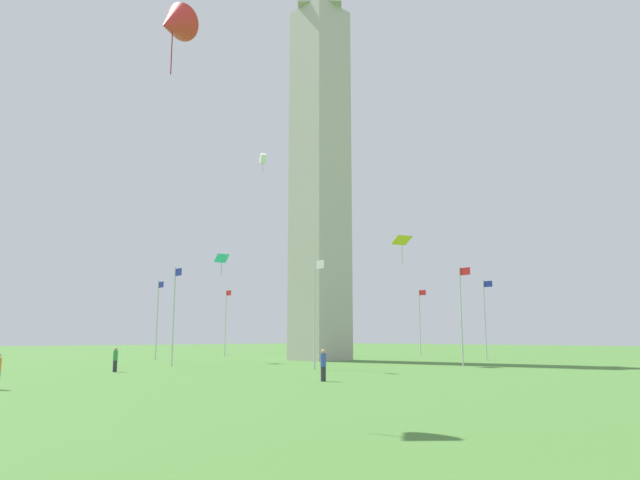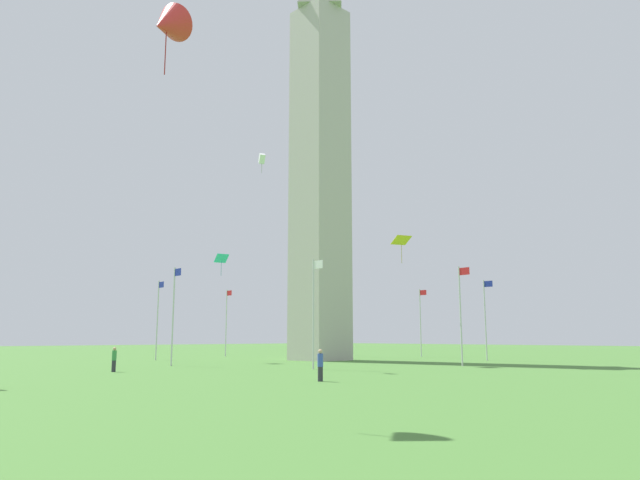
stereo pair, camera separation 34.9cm
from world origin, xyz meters
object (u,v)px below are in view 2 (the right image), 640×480
Objects in this scene: flagpole_sw at (158,316)px; flagpole_nw at (314,308)px; flagpole_n at (461,311)px; kite_cyan_diamond at (221,259)px; flagpole_se at (324,321)px; person_blue_shirt at (320,365)px; flagpole_w at (174,311)px; person_green_shirt at (114,360)px; flagpole_s at (227,320)px; kite_red_delta at (167,24)px; flagpole_e at (421,320)px; kite_yellow_diamond at (401,241)px; kite_white_box at (262,159)px; flagpole_ne at (486,316)px; obelisk_monument at (320,155)px.

flagpole_nw is (24.91, -0.00, 0.00)m from flagpole_sw.
kite_cyan_diamond is (-21.33, -10.32, 5.63)m from flagpole_n.
kite_cyan_diamond reaches higher than flagpole_se.
flagpole_se is 4.82× the size of person_blue_shirt.
flagpole_n is 24.91m from flagpole_w.
person_green_shirt is (-12.34, -25.16, -3.78)m from flagpole_n.
kite_red_delta is (45.29, -34.02, 9.33)m from flagpole_s.
flagpole_e and flagpole_nw have the same top height.
person_blue_shirt is at bearing -41.05° from flagpole_nw.
kite_yellow_diamond is 14.85m from kite_white_box.
flagpole_n is at bearing 45.00° from flagpole_w.
flagpole_se is at bearing 150.30° from kite_yellow_diamond.
person_green_shirt is 26.45m from kite_yellow_diamond.
flagpole_n is at bearing 22.50° from flagpole_sw.
flagpole_sw is 24.91m from flagpole_nw.
flagpole_ne is at bearing 0.00° from flagpole_se.
flagpole_n is 32.55m from flagpole_se.
flagpole_ne reaches higher than person_blue_shirt.
flagpole_ne is 35.23m from flagpole_sw.
flagpole_e is 44.32m from person_blue_shirt.
flagpole_nw is 2.89× the size of kite_red_delta.
flagpole_s is at bearing -157.50° from flagpole_ne.
kite_cyan_diamond reaches higher than flagpole_n.
flagpole_n is 5.06× the size of kite_white_box.
flagpole_s is at bearing 143.09° from kite_red_delta.
kite_red_delta is (14.81, -32.03, 2.86)m from kite_yellow_diamond.
flagpole_nw is at bearing -45.00° from flagpole_se.
kite_white_box reaches higher than flagpole_s.
flagpole_n is 35.23m from flagpole_s.
flagpole_sw is 2.89× the size of kite_red_delta.
flagpole_ne is at bearing 54.62° from kite_cyan_diamond.
kite_yellow_diamond is at bearing 114.81° from kite_red_delta.
flagpole_s is 4.82× the size of person_blue_shirt.
kite_yellow_diamond is at bearing 50.53° from flagpole_w.
flagpole_s is at bearing -135.00° from flagpole_e.
flagpole_w is at bearing -163.35° from kite_white_box.
person_blue_shirt is 1.05× the size of kite_white_box.
kite_yellow_diamond is (12.92, -1.99, -11.56)m from obelisk_monument.
flagpole_sw is at bearing 157.50° from flagpole_w.
obelisk_monument reaches higher than kite_yellow_diamond.
flagpole_n is at bearing 67.50° from flagpole_nw.
flagpole_s is 1.00× the size of flagpole_w.
flagpole_se is at bearing 130.81° from kite_red_delta.
kite_cyan_diamond is (-16.59, -8.33, -0.83)m from kite_yellow_diamond.
person_blue_shirt is at bearing -64.15° from kite_yellow_diamond.
flagpole_n is at bearing 22.72° from kite_yellow_diamond.
person_blue_shirt is 29.24m from kite_cyan_diamond.
person_blue_shirt is 17.24m from person_green_shirt.
person_green_shirt is (-7.18, -12.71, -3.78)m from flagpole_nw.
kite_white_box reaches higher than kite_yellow_diamond.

